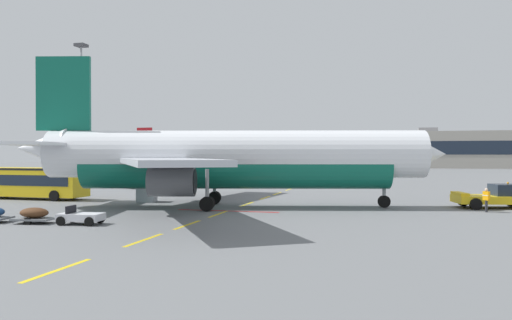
# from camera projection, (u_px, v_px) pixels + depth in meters

# --- Properties ---
(ground) EXTENTS (400.00, 400.00, 0.00)m
(ground) POSITION_uv_depth(u_px,v_px,m) (496.00, 198.00, 49.73)
(ground) COLOR slate
(apron_paint_markings) EXTENTS (8.00, 95.41, 0.01)m
(apron_paint_markings) POSITION_uv_depth(u_px,v_px,m) (272.00, 195.00, 52.44)
(apron_paint_markings) COLOR yellow
(apron_paint_markings) RESTS_ON ground
(airliner_foreground) EXTENTS (34.50, 33.67, 12.20)m
(airliner_foreground) POSITION_uv_depth(u_px,v_px,m) (229.00, 158.00, 40.54)
(airliner_foreground) COLOR white
(airliner_foreground) RESTS_ON ground
(pushback_tug) EXTENTS (6.43, 4.06, 2.08)m
(pushback_tug) POSITION_uv_depth(u_px,v_px,m) (497.00, 197.00, 40.06)
(pushback_tug) COLOR yellow
(pushback_tug) RESTS_ON ground
(airliner_mid_left) EXTENTS (29.20, 29.10, 10.25)m
(airliner_mid_left) POSITION_uv_depth(u_px,v_px,m) (191.00, 159.00, 109.28)
(airliner_mid_left) COLOR silver
(airliner_mid_left) RESTS_ON ground
(apron_shuttle_bus) EXTENTS (12.06, 3.16, 3.00)m
(apron_shuttle_bus) POSITION_uv_depth(u_px,v_px,m) (28.00, 181.00, 48.21)
(apron_shuttle_bus) COLOR yellow
(apron_shuttle_bus) RESTS_ON ground
(fuel_service_truck) EXTENTS (5.36, 7.32, 3.14)m
(fuel_service_truck) POSITION_uv_depth(u_px,v_px,m) (138.00, 174.00, 65.68)
(fuel_service_truck) COLOR black
(fuel_service_truck) RESTS_ON ground
(baggage_train) EXTENTS (11.69, 2.69, 1.14)m
(baggage_train) POSITION_uv_depth(u_px,v_px,m) (13.00, 214.00, 31.40)
(baggage_train) COLOR silver
(baggage_train) RESTS_ON ground
(ground_crew_worker) EXTENTS (0.50, 0.63, 1.77)m
(ground_crew_worker) POSITION_uv_depth(u_px,v_px,m) (486.00, 198.00, 37.25)
(ground_crew_worker) COLOR #232328
(ground_crew_worker) RESTS_ON ground
(uld_cargo_container) EXTENTS (1.93, 1.90, 1.60)m
(uld_cargo_container) POSITION_uv_depth(u_px,v_px,m) (147.00, 193.00, 45.30)
(uld_cargo_container) COLOR #B7BCC6
(uld_cargo_container) RESTS_ON ground
(apron_light_mast_near) EXTENTS (1.80, 1.80, 23.24)m
(apron_light_mast_near) POSITION_uv_depth(u_px,v_px,m) (81.00, 94.00, 86.40)
(apron_light_mast_near) COLOR slate
(apron_light_mast_near) RESTS_ON ground
(terminal_satellite) EXTENTS (81.77, 25.05, 12.99)m
(terminal_satellite) POSITION_uv_depth(u_px,v_px,m) (389.00, 150.00, 168.66)
(terminal_satellite) COLOR #9E998E
(terminal_satellite) RESTS_ON ground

